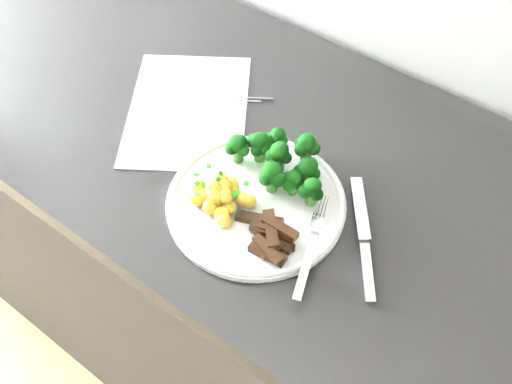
{
  "coord_description": "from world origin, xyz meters",
  "views": [
    {
      "loc": [
        0.36,
        1.17,
        1.55
      ],
      "look_at": [
        0.04,
        1.59,
        0.91
      ],
      "focal_mm": 41.18,
      "sensor_mm": 36.0,
      "label": 1
    }
  ],
  "objects_px": {
    "recipe_paper": "(188,109)",
    "knife": "(365,251)",
    "counter": "(322,330)",
    "broccoli": "(282,160)",
    "plate": "(256,202)",
    "potatoes": "(219,196)",
    "fork": "(310,249)",
    "beef_strips": "(271,235)"
  },
  "relations": [
    {
      "from": "counter",
      "to": "recipe_paper",
      "type": "height_order",
      "value": "recipe_paper"
    },
    {
      "from": "plate",
      "to": "knife",
      "type": "height_order",
      "value": "knife"
    },
    {
      "from": "beef_strips",
      "to": "knife",
      "type": "xyz_separation_m",
      "value": [
        0.11,
        0.06,
        -0.01
      ]
    },
    {
      "from": "counter",
      "to": "recipe_paper",
      "type": "relative_size",
      "value": 6.93
    },
    {
      "from": "plate",
      "to": "beef_strips",
      "type": "bearing_deg",
      "value": -36.21
    },
    {
      "from": "counter",
      "to": "recipe_paper",
      "type": "bearing_deg",
      "value": 179.48
    },
    {
      "from": "potatoes",
      "to": "knife",
      "type": "bearing_deg",
      "value": 14.09
    },
    {
      "from": "plate",
      "to": "fork",
      "type": "bearing_deg",
      "value": -13.76
    },
    {
      "from": "plate",
      "to": "fork",
      "type": "xyz_separation_m",
      "value": [
        0.11,
        -0.03,
        0.01
      ]
    },
    {
      "from": "counter",
      "to": "beef_strips",
      "type": "height_order",
      "value": "beef_strips"
    },
    {
      "from": "potatoes",
      "to": "beef_strips",
      "type": "xyz_separation_m",
      "value": [
        0.1,
        -0.01,
        -0.01
      ]
    },
    {
      "from": "plate",
      "to": "potatoes",
      "type": "relative_size",
      "value": 2.76
    },
    {
      "from": "counter",
      "to": "plate",
      "type": "height_order",
      "value": "plate"
    },
    {
      "from": "counter",
      "to": "broccoli",
      "type": "height_order",
      "value": "broccoli"
    },
    {
      "from": "plate",
      "to": "broccoli",
      "type": "distance_m",
      "value": 0.07
    },
    {
      "from": "broccoli",
      "to": "potatoes",
      "type": "distance_m",
      "value": 0.1
    },
    {
      "from": "recipe_paper",
      "to": "plate",
      "type": "xyz_separation_m",
      "value": [
        0.21,
        -0.09,
        0.01
      ]
    },
    {
      "from": "broccoli",
      "to": "beef_strips",
      "type": "height_order",
      "value": "broccoli"
    },
    {
      "from": "recipe_paper",
      "to": "plate",
      "type": "relative_size",
      "value": 1.29
    },
    {
      "from": "beef_strips",
      "to": "plate",
      "type": "bearing_deg",
      "value": 143.79
    },
    {
      "from": "potatoes",
      "to": "broccoli",
      "type": "bearing_deg",
      "value": 66.86
    },
    {
      "from": "potatoes",
      "to": "beef_strips",
      "type": "distance_m",
      "value": 0.1
    },
    {
      "from": "broccoli",
      "to": "fork",
      "type": "distance_m",
      "value": 0.14
    },
    {
      "from": "recipe_paper",
      "to": "broccoli",
      "type": "distance_m",
      "value": 0.22
    },
    {
      "from": "recipe_paper",
      "to": "broccoli",
      "type": "bearing_deg",
      "value": -8.45
    },
    {
      "from": "counter",
      "to": "plate",
      "type": "bearing_deg",
      "value": -138.28
    },
    {
      "from": "recipe_paper",
      "to": "knife",
      "type": "relative_size",
      "value": 1.93
    },
    {
      "from": "plate",
      "to": "broccoli",
      "type": "height_order",
      "value": "broccoli"
    },
    {
      "from": "recipe_paper",
      "to": "plate",
      "type": "distance_m",
      "value": 0.23
    },
    {
      "from": "recipe_paper",
      "to": "plate",
      "type": "height_order",
      "value": "plate"
    },
    {
      "from": "broccoli",
      "to": "knife",
      "type": "height_order",
      "value": "broccoli"
    },
    {
      "from": "fork",
      "to": "potatoes",
      "type": "bearing_deg",
      "value": -177.9
    },
    {
      "from": "beef_strips",
      "to": "fork",
      "type": "bearing_deg",
      "value": 13.58
    },
    {
      "from": "beef_strips",
      "to": "fork",
      "type": "distance_m",
      "value": 0.06
    },
    {
      "from": "knife",
      "to": "plate",
      "type": "bearing_deg",
      "value": -173.31
    },
    {
      "from": "beef_strips",
      "to": "fork",
      "type": "height_order",
      "value": "beef_strips"
    },
    {
      "from": "plate",
      "to": "recipe_paper",
      "type": "bearing_deg",
      "value": 156.09
    },
    {
      "from": "plate",
      "to": "knife",
      "type": "xyz_separation_m",
      "value": [
        0.17,
        0.02,
        0.0
      ]
    },
    {
      "from": "plate",
      "to": "broccoli",
      "type": "bearing_deg",
      "value": 90.09
    },
    {
      "from": "plate",
      "to": "potatoes",
      "type": "xyz_separation_m",
      "value": [
        -0.04,
        -0.03,
        0.02
      ]
    },
    {
      "from": "potatoes",
      "to": "fork",
      "type": "bearing_deg",
      "value": 2.1
    },
    {
      "from": "recipe_paper",
      "to": "potatoes",
      "type": "relative_size",
      "value": 3.56
    }
  ]
}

